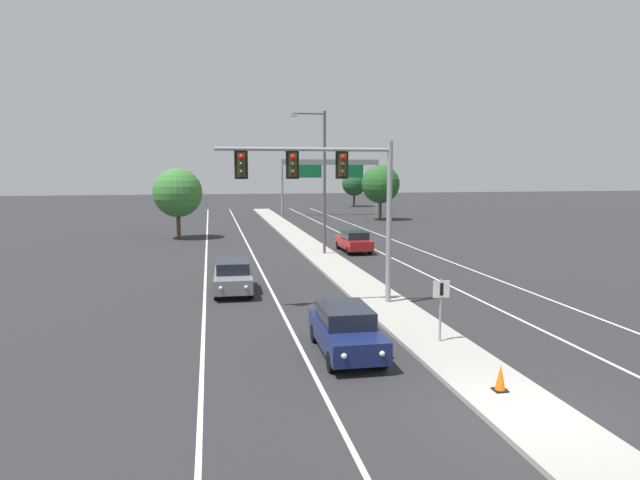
% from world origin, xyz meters
% --- Properties ---
extents(ground_plane, '(260.00, 260.00, 0.00)m').
position_xyz_m(ground_plane, '(0.00, 0.00, 0.00)').
color(ground_plane, '#28282B').
extents(median_island, '(2.40, 110.00, 0.15)m').
position_xyz_m(median_island, '(0.00, 18.00, 0.07)').
color(median_island, '#9E9B93').
rests_on(median_island, ground).
extents(lane_stripe_oncoming_center, '(0.14, 100.00, 0.01)m').
position_xyz_m(lane_stripe_oncoming_center, '(-4.70, 25.00, 0.00)').
color(lane_stripe_oncoming_center, silver).
rests_on(lane_stripe_oncoming_center, ground).
extents(lane_stripe_receding_center, '(0.14, 100.00, 0.01)m').
position_xyz_m(lane_stripe_receding_center, '(4.70, 25.00, 0.00)').
color(lane_stripe_receding_center, silver).
rests_on(lane_stripe_receding_center, ground).
extents(edge_stripe_left, '(0.14, 100.00, 0.01)m').
position_xyz_m(edge_stripe_left, '(-8.00, 25.00, 0.00)').
color(edge_stripe_left, silver).
rests_on(edge_stripe_left, ground).
extents(edge_stripe_right, '(0.14, 100.00, 0.01)m').
position_xyz_m(edge_stripe_right, '(8.00, 25.00, 0.00)').
color(edge_stripe_right, silver).
rests_on(edge_stripe_right, ground).
extents(overhead_signal_mast, '(7.69, 0.44, 7.20)m').
position_xyz_m(overhead_signal_mast, '(-2.48, 11.62, 5.48)').
color(overhead_signal_mast, gray).
rests_on(overhead_signal_mast, median_island).
extents(median_sign_post, '(0.60, 0.10, 2.20)m').
position_xyz_m(median_sign_post, '(0.13, 5.73, 1.59)').
color(median_sign_post, gray).
rests_on(median_sign_post, median_island).
extents(street_lamp_median, '(2.58, 0.28, 10.00)m').
position_xyz_m(street_lamp_median, '(0.09, 26.56, 5.79)').
color(street_lamp_median, '#4C4C51').
rests_on(street_lamp_median, median_island).
extents(car_oncoming_navy, '(1.88, 4.49, 1.58)m').
position_xyz_m(car_oncoming_navy, '(-3.31, 5.49, 0.82)').
color(car_oncoming_navy, '#141E4C').
rests_on(car_oncoming_navy, ground).
extents(car_oncoming_grey, '(1.92, 4.51, 1.58)m').
position_xyz_m(car_oncoming_grey, '(-6.61, 15.61, 0.82)').
color(car_oncoming_grey, slate).
rests_on(car_oncoming_grey, ground).
extents(car_receding_red, '(1.88, 4.50, 1.58)m').
position_xyz_m(car_receding_red, '(2.81, 27.74, 0.82)').
color(car_receding_red, maroon).
rests_on(car_receding_red, ground).
extents(traffic_cone_median_nose, '(0.36, 0.36, 0.74)m').
position_xyz_m(traffic_cone_median_nose, '(-0.05, 1.30, 0.51)').
color(traffic_cone_median_nose, black).
rests_on(traffic_cone_median_nose, median_island).
extents(highway_sign_gantry, '(13.28, 0.42, 7.50)m').
position_xyz_m(highway_sign_gantry, '(8.20, 60.62, 6.16)').
color(highway_sign_gantry, gray).
rests_on(highway_sign_gantry, ground).
extents(tree_far_left_a, '(4.32, 4.32, 6.25)m').
position_xyz_m(tree_far_left_a, '(-10.44, 38.54, 4.08)').
color(tree_far_left_a, '#4C3823').
rests_on(tree_far_left_a, ground).
extents(tree_far_right_a, '(4.61, 4.61, 6.67)m').
position_xyz_m(tree_far_right_a, '(12.69, 52.71, 4.36)').
color(tree_far_right_a, '#4C3823').
rests_on(tree_far_right_a, ground).
extents(tree_far_left_b, '(3.23, 3.23, 4.68)m').
position_xyz_m(tree_far_left_b, '(-13.51, 88.46, 3.04)').
color(tree_far_left_b, '#4C3823').
rests_on(tree_far_left_b, ground).
extents(tree_far_right_b, '(4.02, 4.02, 5.82)m').
position_xyz_m(tree_far_right_b, '(15.90, 77.43, 3.80)').
color(tree_far_right_b, '#4C3823').
rests_on(tree_far_right_b, ground).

